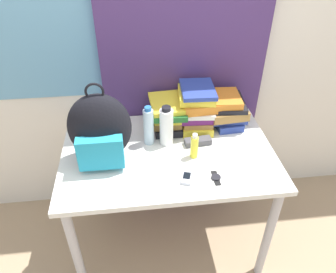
# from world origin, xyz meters

# --- Properties ---
(wall_back) EXTENTS (6.00, 0.06, 2.50)m
(wall_back) POSITION_xyz_m (-0.00, 0.85, 1.25)
(wall_back) COLOR silver
(wall_back) RESTS_ON ground_plane
(curtain_blue) EXTENTS (1.00, 0.04, 2.50)m
(curtain_blue) POSITION_xyz_m (0.15, 0.80, 1.25)
(curtain_blue) COLOR #4C336B
(curtain_blue) RESTS_ON ground_plane
(desk) EXTENTS (1.17, 0.77, 0.76)m
(desk) POSITION_xyz_m (0.00, 0.38, 0.66)
(desk) COLOR silver
(desk) RESTS_ON ground_plane
(backpack) EXTENTS (0.32, 0.24, 0.44)m
(backpack) POSITION_xyz_m (-0.35, 0.37, 0.94)
(backpack) COLOR black
(backpack) RESTS_ON desk
(book_stack_left) EXTENTS (0.22, 0.28, 0.18)m
(book_stack_left) POSITION_xyz_m (0.03, 0.61, 0.85)
(book_stack_left) COLOR black
(book_stack_left) RESTS_ON desk
(book_stack_center) EXTENTS (0.24, 0.29, 0.26)m
(book_stack_center) POSITION_xyz_m (0.20, 0.62, 0.89)
(book_stack_center) COLOR yellow
(book_stack_center) RESTS_ON desk
(book_stack_right) EXTENTS (0.24, 0.27, 0.20)m
(book_stack_right) POSITION_xyz_m (0.38, 0.61, 0.86)
(book_stack_right) COLOR navy
(book_stack_right) RESTS_ON desk
(water_bottle) EXTENTS (0.06, 0.06, 0.24)m
(water_bottle) POSITION_xyz_m (-0.10, 0.47, 0.87)
(water_bottle) COLOR silver
(water_bottle) RESTS_ON desk
(sports_bottle) EXTENTS (0.08, 0.08, 0.24)m
(sports_bottle) POSITION_xyz_m (0.00, 0.46, 0.87)
(sports_bottle) COLOR white
(sports_bottle) RESTS_ON desk
(sunscreen_bottle) EXTENTS (0.04, 0.04, 0.15)m
(sunscreen_bottle) POSITION_xyz_m (0.13, 0.32, 0.83)
(sunscreen_bottle) COLOR yellow
(sunscreen_bottle) RESTS_ON desk
(cell_phone) EXTENTS (0.08, 0.12, 0.02)m
(cell_phone) POSITION_xyz_m (0.07, 0.16, 0.77)
(cell_phone) COLOR #B7BCC6
(cell_phone) RESTS_ON desk
(sunglasses_case) EXTENTS (0.15, 0.07, 0.04)m
(sunglasses_case) POSITION_xyz_m (0.18, 0.43, 0.77)
(sunglasses_case) COLOR #47474C
(sunglasses_case) RESTS_ON desk
(wristwatch) EXTENTS (0.05, 0.10, 0.01)m
(wristwatch) POSITION_xyz_m (0.21, 0.14, 0.76)
(wristwatch) COLOR black
(wristwatch) RESTS_ON desk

